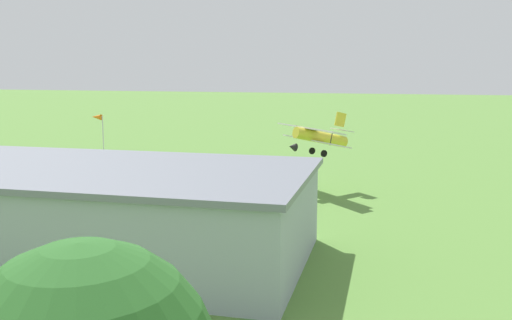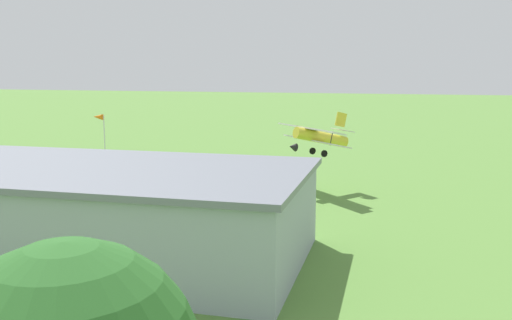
% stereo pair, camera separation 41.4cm
% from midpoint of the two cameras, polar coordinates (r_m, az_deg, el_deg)
% --- Properties ---
extents(ground_plane, '(400.00, 400.00, 0.00)m').
position_cam_midpoint_polar(ground_plane, '(61.12, 0.95, -1.49)').
color(ground_plane, '#568438').
extents(hangar, '(29.61, 14.10, 5.57)m').
position_cam_midpoint_polar(hangar, '(36.72, -18.46, -4.81)').
color(hangar, '#99A3AD').
rests_on(hangar, ground_plane).
extents(biplane, '(7.72, 7.93, 4.01)m').
position_cam_midpoint_polar(biplane, '(52.50, 6.04, 2.35)').
color(biplane, yellow).
extents(car_yellow, '(2.46, 4.55, 1.58)m').
position_cam_midpoint_polar(car_yellow, '(56.21, -24.64, -2.45)').
color(car_yellow, gold).
rests_on(car_yellow, ground_plane).
extents(person_crossing_taxiway, '(0.50, 0.50, 1.53)m').
position_cam_midpoint_polar(person_crossing_taxiway, '(54.43, -13.92, -2.30)').
color(person_crossing_taxiway, beige).
rests_on(person_crossing_taxiway, ground_plane).
extents(person_by_parked_cars, '(0.38, 0.38, 1.58)m').
position_cam_midpoint_polar(person_by_parked_cars, '(57.20, -19.39, -1.97)').
color(person_by_parked_cars, '#33723F').
rests_on(person_by_parked_cars, ground_plane).
extents(windsock, '(1.46, 0.90, 6.55)m').
position_cam_midpoint_polar(windsock, '(62.73, -15.89, 3.74)').
color(windsock, silver).
rests_on(windsock, ground_plane).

